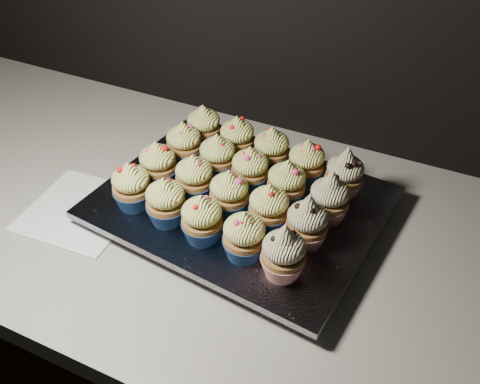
{
  "coord_description": "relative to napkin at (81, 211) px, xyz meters",
  "views": [
    {
      "loc": [
        0.53,
        1.12,
        1.51
      ],
      "look_at": [
        0.25,
        1.72,
        0.95
      ],
      "focal_mm": 40.0,
      "sensor_mm": 36.0,
      "label": 1
    }
  ],
  "objects": [
    {
      "name": "cupcake_2",
      "position": [
        0.23,
        0.0,
        0.07
      ],
      "size": [
        0.06,
        0.06,
        0.08
      ],
      "color": "navy",
      "rests_on": "foil_lining"
    },
    {
      "name": "cupcake_14",
      "position": [
        0.39,
        0.13,
        0.07
      ],
      "size": [
        0.06,
        0.06,
        0.1
      ],
      "color": "red",
      "rests_on": "foil_lining"
    },
    {
      "name": "foil_lining",
      "position": [
        0.25,
        0.11,
        0.03
      ],
      "size": [
        0.48,
        0.39,
        0.01
      ],
      "primitive_type": "cube",
      "rotation": [
        0.0,
        0.0,
        -0.11
      ],
      "color": "silver",
      "rests_on": "baking_tray"
    },
    {
      "name": "cupcake_6",
      "position": [
        0.18,
        0.08,
        0.07
      ],
      "size": [
        0.06,
        0.06,
        0.08
      ],
      "color": "navy",
      "rests_on": "foil_lining"
    },
    {
      "name": "cabinet",
      "position": [
        0.0,
        0.09,
        -0.47
      ],
      "size": [
        2.4,
        0.6,
        0.86
      ],
      "primitive_type": "cube",
      "color": "black",
      "rests_on": "ground"
    },
    {
      "name": "cupcake_15",
      "position": [
        0.12,
        0.22,
        0.07
      ],
      "size": [
        0.06,
        0.06,
        0.08
      ],
      "color": "navy",
      "rests_on": "foil_lining"
    },
    {
      "name": "cupcake_5",
      "position": [
        0.1,
        0.09,
        0.07
      ],
      "size": [
        0.06,
        0.06,
        0.08
      ],
      "color": "navy",
      "rests_on": "foil_lining"
    },
    {
      "name": "baking_tray",
      "position": [
        0.25,
        0.11,
        0.01
      ],
      "size": [
        0.44,
        0.35,
        0.02
      ],
      "primitive_type": "cube",
      "rotation": [
        0.0,
        0.0,
        -0.11
      ],
      "color": "black",
      "rests_on": "worktop"
    },
    {
      "name": "cupcake_3",
      "position": [
        0.31,
        -0.0,
        0.07
      ],
      "size": [
        0.06,
        0.06,
        0.08
      ],
      "color": "navy",
      "rests_on": "foil_lining"
    },
    {
      "name": "cupcake_0",
      "position": [
        0.1,
        0.02,
        0.07
      ],
      "size": [
        0.06,
        0.06,
        0.08
      ],
      "color": "navy",
      "rests_on": "foil_lining"
    },
    {
      "name": "cupcake_1",
      "position": [
        0.17,
        0.01,
        0.07
      ],
      "size": [
        0.06,
        0.06,
        0.08
      ],
      "color": "navy",
      "rests_on": "foil_lining"
    },
    {
      "name": "cupcake_16",
      "position": [
        0.19,
        0.22,
        0.07
      ],
      "size": [
        0.06,
        0.06,
        0.08
      ],
      "color": "navy",
      "rests_on": "foil_lining"
    },
    {
      "name": "cupcake_12",
      "position": [
        0.25,
        0.14,
        0.07
      ],
      "size": [
        0.06,
        0.06,
        0.08
      ],
      "color": "navy",
      "rests_on": "foil_lining"
    },
    {
      "name": "cupcake_17",
      "position": [
        0.26,
        0.21,
        0.07
      ],
      "size": [
        0.06,
        0.06,
        0.08
      ],
      "color": "navy",
      "rests_on": "foil_lining"
    },
    {
      "name": "cupcake_7",
      "position": [
        0.25,
        0.07,
        0.07
      ],
      "size": [
        0.06,
        0.06,
        0.08
      ],
      "color": "navy",
      "rests_on": "foil_lining"
    },
    {
      "name": "cupcake_19",
      "position": [
        0.39,
        0.2,
        0.07
      ],
      "size": [
        0.06,
        0.06,
        0.1
      ],
      "color": "red",
      "rests_on": "foil_lining"
    },
    {
      "name": "cupcake_11",
      "position": [
        0.18,
        0.15,
        0.07
      ],
      "size": [
        0.06,
        0.06,
        0.08
      ],
      "color": "navy",
      "rests_on": "foil_lining"
    },
    {
      "name": "cupcake_4",
      "position": [
        0.37,
        -0.01,
        0.07
      ],
      "size": [
        0.06,
        0.06,
        0.1
      ],
      "color": "red",
      "rests_on": "foil_lining"
    },
    {
      "name": "napkin",
      "position": [
        0.0,
        0.0,
        0.0
      ],
      "size": [
        0.18,
        0.18,
        0.0
      ],
      "primitive_type": "cube",
      "rotation": [
        0.0,
        0.0,
        0.06
      ],
      "color": "white",
      "rests_on": "worktop"
    },
    {
      "name": "cupcake_18",
      "position": [
        0.33,
        0.2,
        0.07
      ],
      "size": [
        0.06,
        0.06,
        0.08
      ],
      "color": "navy",
      "rests_on": "foil_lining"
    },
    {
      "name": "cupcake_9",
      "position": [
        0.38,
        0.06,
        0.07
      ],
      "size": [
        0.06,
        0.06,
        0.1
      ],
      "color": "red",
      "rests_on": "foil_lining"
    },
    {
      "name": "cupcake_13",
      "position": [
        0.32,
        0.13,
        0.07
      ],
      "size": [
        0.06,
        0.06,
        0.08
      ],
      "color": "navy",
      "rests_on": "foil_lining"
    },
    {
      "name": "cupcake_8",
      "position": [
        0.31,
        0.07,
        0.07
      ],
      "size": [
        0.06,
        0.06,
        0.08
      ],
      "color": "navy",
      "rests_on": "foil_lining"
    },
    {
      "name": "cupcake_10",
      "position": [
        0.11,
        0.16,
        0.07
      ],
      "size": [
        0.06,
        0.06,
        0.08
      ],
      "color": "navy",
      "rests_on": "foil_lining"
    },
    {
      "name": "worktop",
      "position": [
        0.0,
        0.09,
        -0.02
      ],
      "size": [
        2.44,
        0.64,
        0.04
      ],
      "primitive_type": "cube",
      "color": "beige",
      "rests_on": "cabinet"
    }
  ]
}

